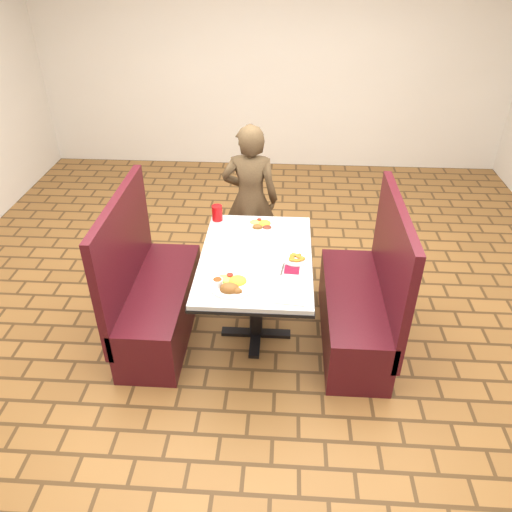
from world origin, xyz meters
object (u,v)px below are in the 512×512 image
at_px(dining_table, 256,267).
at_px(booth_bench_left, 153,298).
at_px(red_tumbler, 217,213).
at_px(near_dinner_plate, 231,283).
at_px(booth_bench_right, 361,306).
at_px(plantain_plate, 296,259).
at_px(far_dinner_plate, 261,224).
at_px(diner_person, 250,200).

xyz_separation_m(dining_table, booth_bench_left, (-0.80, 0.00, -0.32)).
bearing_deg(red_tumbler, near_dinner_plate, -77.07).
height_order(booth_bench_left, red_tumbler, booth_bench_left).
height_order(dining_table, near_dinner_plate, near_dinner_plate).
height_order(booth_bench_right, red_tumbler, booth_bench_right).
bearing_deg(plantain_plate, booth_bench_left, 178.24).
xyz_separation_m(near_dinner_plate, far_dinner_plate, (0.15, 0.81, -0.01)).
bearing_deg(far_dinner_plate, booth_bench_left, -152.15).
relative_size(dining_table, diner_person, 0.87).
xyz_separation_m(booth_bench_left, booth_bench_right, (1.60, 0.00, 0.00)).
height_order(booth_bench_left, diner_person, diner_person).
xyz_separation_m(diner_person, plantain_plate, (0.40, -1.04, 0.07)).
height_order(dining_table, booth_bench_right, booth_bench_right).
xyz_separation_m(near_dinner_plate, red_tumbler, (-0.21, 0.90, 0.03)).
xyz_separation_m(booth_bench_left, plantain_plate, (1.08, -0.03, 0.43)).
xyz_separation_m(diner_person, far_dinner_plate, (0.13, -0.58, 0.08)).
height_order(near_dinner_plate, red_tumbler, red_tumbler).
relative_size(near_dinner_plate, plantain_plate, 1.57).
xyz_separation_m(booth_bench_left, far_dinner_plate, (0.81, 0.43, 0.44)).
distance_m(dining_table, plantain_plate, 0.31).
xyz_separation_m(dining_table, far_dinner_plate, (0.01, 0.43, 0.12)).
relative_size(dining_table, booth_bench_right, 1.01).
bearing_deg(far_dinner_plate, booth_bench_right, -28.67).
distance_m(dining_table, red_tumbler, 0.64).
distance_m(dining_table, booth_bench_left, 0.86).
bearing_deg(red_tumbler, far_dinner_plate, -13.58).
distance_m(booth_bench_left, diner_person, 1.27).
relative_size(booth_bench_left, diner_person, 0.87).
relative_size(dining_table, red_tumbler, 9.64).
height_order(dining_table, diner_person, diner_person).
distance_m(dining_table, far_dinner_plate, 0.45).
height_order(diner_person, far_dinner_plate, diner_person).
height_order(diner_person, near_dinner_plate, diner_person).
xyz_separation_m(booth_bench_right, red_tumbler, (-1.14, 0.52, 0.48)).
distance_m(dining_table, near_dinner_plate, 0.43).
relative_size(far_dinner_plate, plantain_plate, 1.28).
bearing_deg(dining_table, red_tumbler, 123.82).
bearing_deg(booth_bench_left, far_dinner_plate, 27.85).
distance_m(near_dinner_plate, plantain_plate, 0.55).
distance_m(dining_table, booth_bench_right, 0.86).
distance_m(booth_bench_right, far_dinner_plate, 1.00).
relative_size(booth_bench_left, near_dinner_plate, 4.05).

